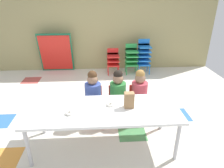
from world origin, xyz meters
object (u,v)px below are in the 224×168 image
(craft_table, at_px, (103,112))
(folded_activity_table, at_px, (56,53))
(kid_chair_red_stack, at_px, (113,59))
(paper_plate_near_edge, at_px, (69,114))
(seated_child_near_camera, at_px, (93,92))
(kid_chair_blue_stack, at_px, (144,55))
(donut_powdered_loose, at_px, (110,104))
(seated_child_middle_seat, at_px, (118,91))
(seated_child_far_right, at_px, (139,91))
(donut_powdered_on_plate, at_px, (69,113))
(kid_chair_green_stack, at_px, (131,57))
(paper_bag_brown, at_px, (129,100))

(craft_table, height_order, folded_activity_table, folded_activity_table)
(kid_chair_red_stack, xyz_separation_m, paper_plate_near_edge, (-0.76, -2.99, 0.22))
(craft_table, bearing_deg, seated_child_near_camera, 103.81)
(kid_chair_blue_stack, distance_m, donut_powdered_loose, 3.00)
(paper_plate_near_edge, xyz_separation_m, donut_powdered_loose, (0.53, 0.20, 0.01))
(seated_child_middle_seat, height_order, kid_chair_blue_stack, seated_child_middle_seat)
(seated_child_far_right, bearing_deg, kid_chair_blue_stack, 76.13)
(craft_table, xyz_separation_m, donut_powdered_on_plate, (-0.44, -0.11, 0.07))
(kid_chair_blue_stack, bearing_deg, kid_chair_green_stack, -179.95)
(kid_chair_red_stack, distance_m, paper_bag_brown, 2.88)
(seated_child_middle_seat, height_order, paper_bag_brown, seated_child_middle_seat)
(seated_child_middle_seat, bearing_deg, seated_child_far_right, 0.00)
(kid_chair_green_stack, bearing_deg, craft_table, -106.01)
(folded_activity_table, bearing_deg, kid_chair_green_stack, -6.81)
(paper_bag_brown, distance_m, paper_plate_near_edge, 0.80)
(kid_chair_blue_stack, distance_m, folded_activity_table, 2.41)
(seated_child_middle_seat, distance_m, donut_powdered_on_plate, 1.01)
(seated_child_far_right, height_order, folded_activity_table, folded_activity_table)
(seated_child_near_camera, height_order, seated_child_far_right, same)
(craft_table, bearing_deg, kid_chair_green_stack, 73.99)
(kid_chair_red_stack, height_order, paper_plate_near_edge, kid_chair_red_stack)
(kid_chair_green_stack, bearing_deg, seated_child_near_camera, -113.42)
(seated_child_middle_seat, height_order, seated_child_far_right, same)
(craft_table, xyz_separation_m, seated_child_middle_seat, (0.25, 0.62, -0.01))
(kid_chair_red_stack, xyz_separation_m, folded_activity_table, (-1.56, 0.25, 0.14))
(paper_bag_brown, bearing_deg, kid_chair_blue_stack, 74.03)
(seated_child_far_right, distance_m, paper_plate_near_edge, 1.28)
(kid_chair_green_stack, distance_m, paper_bag_brown, 2.91)
(seated_child_far_right, xyz_separation_m, folded_activity_table, (-1.84, 2.51, -0.02))
(craft_table, distance_m, seated_child_middle_seat, 0.67)
(folded_activity_table, bearing_deg, donut_powdered_loose, -66.45)
(seated_child_far_right, xyz_separation_m, paper_bag_brown, (-0.26, -0.60, 0.16))
(paper_plate_near_edge, bearing_deg, kid_chair_blue_stack, 61.82)
(seated_child_far_right, bearing_deg, donut_powdered_on_plate, -144.99)
(seated_child_middle_seat, distance_m, folded_activity_table, 2.91)
(seated_child_near_camera, xyz_separation_m, kid_chair_green_stack, (0.98, 2.26, -0.10))
(kid_chair_blue_stack, bearing_deg, seated_child_middle_seat, -112.01)
(paper_plate_near_edge, bearing_deg, donut_powdered_loose, 20.39)
(seated_child_near_camera, xyz_separation_m, paper_plate_near_edge, (-0.28, -0.73, 0.06))
(kid_chair_blue_stack, distance_m, donut_powdered_on_plate, 3.40)
(seated_child_middle_seat, xyz_separation_m, paper_plate_near_edge, (-0.69, -0.73, 0.06))
(seated_child_far_right, bearing_deg, paper_plate_near_edge, -144.99)
(seated_child_middle_seat, bearing_deg, folded_activity_table, 120.61)
(kid_chair_green_stack, distance_m, kid_chair_blue_stack, 0.35)
(paper_bag_brown, relative_size, paper_plate_near_edge, 1.22)
(seated_child_near_camera, height_order, kid_chair_green_stack, seated_child_near_camera)
(seated_child_near_camera, relative_size, seated_child_middle_seat, 1.00)
(kid_chair_red_stack, xyz_separation_m, kid_chair_green_stack, (0.50, 0.00, 0.06))
(folded_activity_table, bearing_deg, seated_child_middle_seat, -59.39)
(seated_child_near_camera, xyz_separation_m, donut_powdered_on_plate, (-0.28, -0.73, 0.08))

